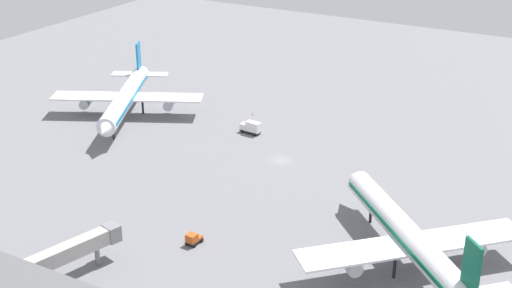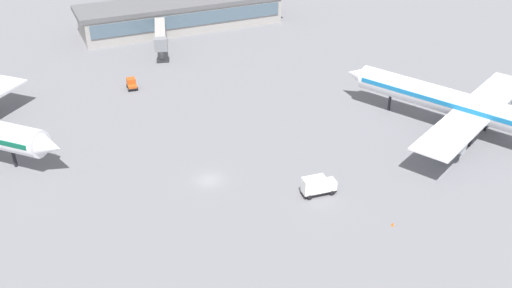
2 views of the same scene
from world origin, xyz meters
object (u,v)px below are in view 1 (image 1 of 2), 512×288
object	(u,v)px
airplane_at_gate	(409,237)
catering_truck	(251,127)
baggage_tug	(193,239)
safety_cone_near_gate	(252,114)
airplane_taxiing	(126,97)

from	to	relation	value
airplane_at_gate	catering_truck	bearing A→B (deg)	9.21
airplane_at_gate	baggage_tug	distance (m)	40.02
safety_cone_near_gate	airplane_at_gate	bearing A→B (deg)	-40.19
airplane_taxiing	airplane_at_gate	bearing A→B (deg)	43.08
catering_truck	baggage_tug	distance (m)	56.08
catering_truck	baggage_tug	xyz separation A→B (m)	(17.80, -53.18, -0.54)
catering_truck	airplane_taxiing	bearing A→B (deg)	15.78
airplane_at_gate	safety_cone_near_gate	world-z (taller)	airplane_at_gate
catering_truck	safety_cone_near_gate	bearing A→B (deg)	-56.21
airplane_taxiing	catering_truck	bearing A→B (deg)	73.75
airplane_at_gate	safety_cone_near_gate	bearing A→B (deg)	5.12
airplane_at_gate	safety_cone_near_gate	xyz separation A→B (m)	(-61.75, 52.17, -5.57)
catering_truck	safety_cone_near_gate	distance (m)	13.40
baggage_tug	safety_cone_near_gate	xyz separation A→B (m)	(-24.11, 64.92, -0.86)
safety_cone_near_gate	airplane_taxiing	bearing A→B (deg)	-148.28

